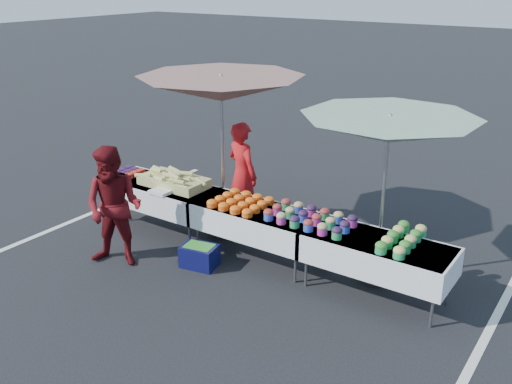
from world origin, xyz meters
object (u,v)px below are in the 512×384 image
Objects in this scene: table_left at (161,194)px; umbrella_right at (389,131)px; customer at (114,207)px; vendor at (242,174)px; storage_bin at (200,255)px; table_center at (256,220)px; table_right at (377,253)px; umbrella_left at (221,90)px.

umbrella_right is at bearing 6.59° from table_left.
umbrella_right is (3.15, 1.62, 1.18)m from customer.
customer reaches higher than table_left.
vendor reaches higher than storage_bin.
table_right is (1.80, 0.00, 0.00)m from table_center.
customer is 3.74m from umbrella_right.
table_right is at bearing -1.10° from customer.
vendor is at bearing 162.11° from table_right.
vendor is (-2.64, 0.85, 0.26)m from table_right.
umbrella_right is at bearing 0.00° from umbrella_left.
table_center is at bearing 41.78° from storage_bin.
table_right is 2.79m from vendor.
customer is at bearing 90.34° from vendor.
vendor is (-0.84, 0.85, 0.26)m from table_center.
table_right is 1.10× the size of customer.
table_center and table_right have the same top height.
umbrella_right reaches higher than table_right.
table_left is 3.77m from umbrella_right.
umbrella_left reaches higher than table_left.
table_left is 1.80m from table_center.
customer is (0.31, -1.22, 0.26)m from table_left.
table_right is 3.17m from umbrella_left.
customer is at bearing -75.63° from table_left.
umbrella_right is (-0.14, 0.40, 1.44)m from table_right.
table_left is 1.00× the size of table_center.
umbrella_left is at bearing 171.49° from table_right.
table_center is 1.92m from umbrella_left.
umbrella_right reaches higher than table_center.
umbrella_left is at bearing 103.64° from vendor.
table_left is 3.60m from table_right.
table_left is at bearing 82.95° from customer.
storage_bin is at bearing -154.11° from umbrella_right.
table_right is at bearing 179.79° from vendor.
storage_bin is (-2.16, -1.05, -1.87)m from umbrella_right.
umbrella_right is (2.51, -0.45, 1.19)m from vendor.
vendor is at bearing 92.15° from storage_bin.
table_center is (1.80, 0.00, 0.00)m from table_left.
table_center is 3.47× the size of storage_bin.
umbrella_right is (1.66, 0.40, 1.44)m from table_center.
umbrella_right is (3.46, 0.40, 1.44)m from table_left.
table_right is 1.11× the size of vendor.
vendor reaches higher than table_right.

